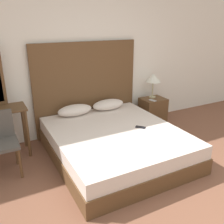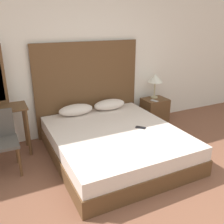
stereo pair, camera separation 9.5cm
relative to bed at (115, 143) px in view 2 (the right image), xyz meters
The scene contains 10 objects.
ground_plane 1.51m from the bed, 84.85° to the right, with size 16.00×16.00×0.00m, color brown.
wall_back 1.61m from the bed, 83.27° to the left, with size 10.00×0.06×2.70m.
bed is the anchor object (origin of this frame).
headboard 1.22m from the bed, 90.00° to the left, with size 1.89×0.05×1.61m.
pillow_left 0.95m from the bed, 110.41° to the left, with size 0.59×0.28×0.19m.
pillow_right 0.95m from the bed, 69.59° to the left, with size 0.59×0.28×0.19m.
phone_on_bed 0.45m from the bed, 13.77° to the right, with size 0.15×0.16×0.01m.
nightstand 1.50m from the bed, 31.88° to the left, with size 0.46×0.38×0.50m.
table_lamp 1.70m from the bed, 33.75° to the left, with size 0.29×0.29×0.47m.
phone_on_nightstand 1.40m from the bed, 30.54° to the left, with size 0.10×0.16×0.01m.
Camera 2 is at (-1.65, -1.49, 1.95)m, focal length 40.00 mm.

